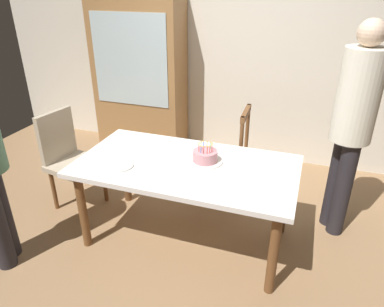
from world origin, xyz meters
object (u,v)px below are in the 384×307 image
at_px(chair_spindle_back, 226,155).
at_px(person_guest, 353,121).
at_px(plate_far_side, 185,151).
at_px(plate_near_celebrant, 119,166).
at_px(dining_table, 186,173).
at_px(chair_upholstered, 68,155).
at_px(birthday_cake, 205,157).
at_px(china_cabinet, 140,77).

bearing_deg(chair_spindle_back, person_guest, -10.99).
xyz_separation_m(plate_far_side, person_guest, (1.28, 0.37, 0.30)).
bearing_deg(chair_spindle_back, plate_far_side, -111.29).
height_order(plate_near_celebrant, person_guest, person_guest).
relative_size(dining_table, chair_upholstered, 1.83).
distance_m(dining_table, chair_upholstered, 1.27).
height_order(birthday_cake, plate_far_side, birthday_cake).
height_order(plate_far_side, person_guest, person_guest).
xyz_separation_m(chair_upholstered, china_cabinet, (0.08, 1.41, 0.42)).
height_order(chair_spindle_back, person_guest, person_guest).
height_order(dining_table, china_cabinet, china_cabinet).
bearing_deg(chair_upholstered, plate_near_celebrant, -24.49).
bearing_deg(chair_upholstered, person_guest, 9.95).
xyz_separation_m(dining_table, plate_far_side, (-0.09, 0.21, 0.09)).
bearing_deg(chair_upholstered, plate_far_side, 2.97).
bearing_deg(plate_far_side, china_cabinet, 128.85).
xyz_separation_m(person_guest, china_cabinet, (-2.37, 0.98, -0.08)).
distance_m(dining_table, chair_spindle_back, 0.82).
distance_m(plate_near_celebrant, chair_spindle_back, 1.20).
distance_m(plate_far_side, chair_spindle_back, 0.68).
bearing_deg(china_cabinet, birthday_cake, -48.50).
distance_m(plate_far_side, china_cabinet, 1.75).
bearing_deg(person_guest, china_cabinet, 157.52).
bearing_deg(plate_near_celebrant, person_guest, 25.13).
bearing_deg(plate_near_celebrant, china_cabinet, 111.55).
xyz_separation_m(plate_far_side, chair_spindle_back, (0.22, 0.57, -0.28)).
bearing_deg(dining_table, chair_upholstered, 173.32).
distance_m(person_guest, china_cabinet, 2.57).
distance_m(plate_near_celebrant, china_cabinet, 1.91).
xyz_separation_m(chair_spindle_back, person_guest, (1.06, -0.21, 0.58)).
xyz_separation_m(dining_table, birthday_cake, (0.13, 0.08, 0.13)).
xyz_separation_m(dining_table, plate_near_celebrant, (-0.48, -0.21, 0.09)).
bearing_deg(chair_upholstered, birthday_cake, -2.77).
bearing_deg(china_cabinet, plate_near_celebrant, -68.45).
relative_size(birthday_cake, chair_upholstered, 0.29).
relative_size(dining_table, plate_far_side, 7.89).
bearing_deg(plate_near_celebrant, dining_table, 23.51).
distance_m(birthday_cake, person_guest, 1.20).
distance_m(birthday_cake, chair_spindle_back, 0.77).
bearing_deg(person_guest, chair_upholstered, -170.05).
bearing_deg(birthday_cake, dining_table, -149.03).
height_order(plate_far_side, chair_upholstered, chair_upholstered).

